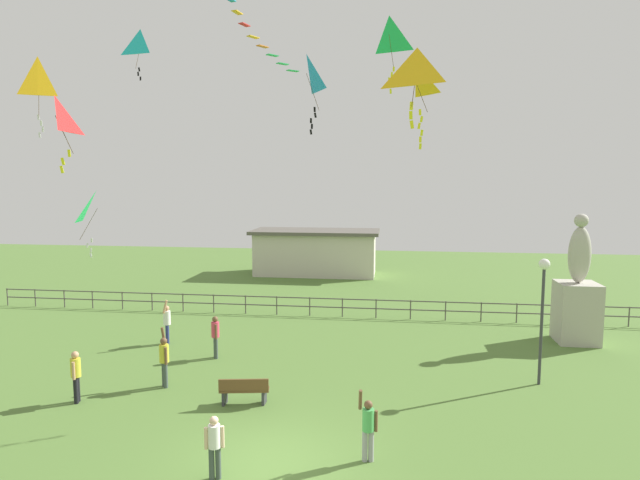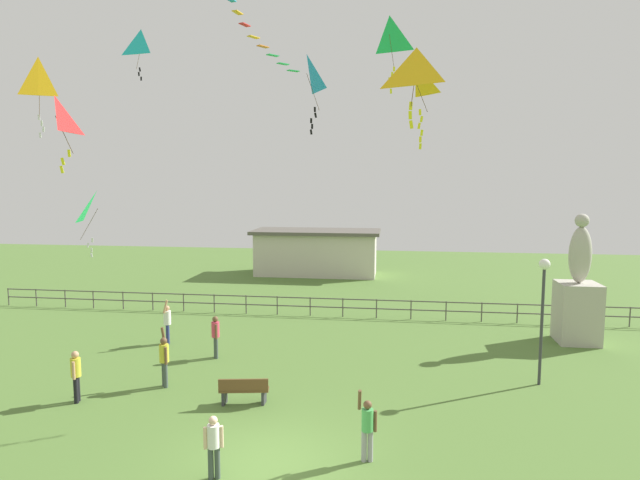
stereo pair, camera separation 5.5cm
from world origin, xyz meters
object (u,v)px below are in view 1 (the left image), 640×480
statue_monument (577,300)px  person_0 (215,334)px  kite_1 (141,44)px  park_bench (244,390)px  person_5 (368,426)px  kite_5 (56,117)px  person_3 (167,321)px  kite_3 (417,70)px  person_1 (76,373)px  kite_2 (416,85)px  person_2 (214,443)px  lamppost (543,293)px  kite_7 (389,36)px  kite_4 (97,210)px  kite_0 (39,80)px  person_4 (164,358)px  kite_8 (307,75)px

statue_monument → person_0: size_ratio=3.32×
statue_monument → kite_1: (-20.35, 2.84, 11.75)m
kite_1 → park_bench: bearing=-53.0°
person_5 → kite_5: kite_5 is taller
person_3 → kite_3: size_ratio=1.00×
statue_monument → kite_1: bearing=172.0°
kite_3 → kite_5: kite_3 is taller
person_1 → person_3: (0.29, 5.97, 0.03)m
person_1 → kite_2: 13.97m
kite_3 → statue_monument: bearing=53.3°
kite_5 → person_2: bearing=-25.5°
person_3 → person_0: bearing=-29.2°
lamppost → kite_7: kite_7 is taller
kite_1 → kite_4: kite_1 is taller
park_bench → kite_7: 14.49m
person_3 → kite_1: 14.13m
park_bench → person_0: (-2.26, 4.01, 0.48)m
kite_2 → kite_7: (-0.91, 4.13, 2.65)m
person_2 → kite_4: bearing=130.1°
person_3 → kite_0: (-3.94, -1.74, 9.58)m
park_bench → person_4: person_4 is taller
person_3 → person_5: person_3 is taller
person_3 → kite_2: size_ratio=0.72×
person_4 → kite_2: 12.12m
lamppost → person_1: bearing=-166.7°
statue_monument → kite_4: (-20.46, -1.62, 3.72)m
person_0 → kite_3: kite_3 is taller
person_4 → kite_1: kite_1 is taller
statue_monument → kite_2: size_ratio=2.06×
statue_monument → park_bench: statue_monument is taller
person_1 → kite_5: bearing=-64.6°
person_5 → person_3: bearing=136.7°
kite_5 → kite_7: size_ratio=0.71×
person_0 → kite_7: kite_7 is taller
person_3 → kite_2: kite_2 is taller
person_5 → kite_7: size_ratio=0.62×
person_4 → kite_8: size_ratio=0.64×
kite_3 → kite_4: bearing=148.4°
person_1 → kite_3: (10.04, -1.19, 8.50)m
lamppost → kite_0: (-18.14, 0.81, 7.43)m
lamppost → kite_3: bearing=-133.9°
kite_2 → person_2: bearing=-124.4°
lamppost → person_3: (-14.19, 2.55, -2.15)m
statue_monument → person_3: 17.23m
kite_4 → kite_2: bearing=-15.2°
person_2 → kite_4: (-8.75, 10.40, 4.69)m
park_bench → kite_5: bearing=-161.3°
person_1 → kite_8: (6.14, 6.47, 9.95)m
person_0 → kite_7: 13.54m
person_5 → kite_0: bearing=153.0°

